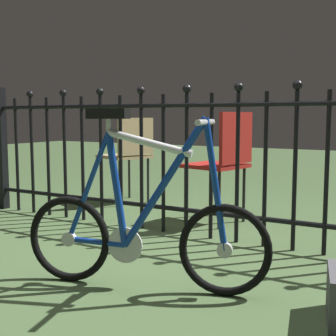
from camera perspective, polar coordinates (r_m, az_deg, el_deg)
The scene contains 5 objects.
ground_plane at distance 2.67m, azimuth -5.07°, elevation -12.17°, with size 20.00×20.00×0.00m, color #435B35.
iron_fence at distance 3.28m, azimuth 1.98°, elevation 1.38°, with size 4.03×0.07×1.11m.
bicycle at distance 2.29m, azimuth -3.12°, elevation -7.21°, with size 1.21×0.47×0.89m.
chair_red at distance 3.65m, azimuth 6.91°, elevation 1.37°, with size 0.50×0.50×0.88m.
chair_tan at distance 4.52m, azimuth -4.84°, elevation 2.12°, with size 0.54×0.54×0.84m.
Camera 1 is at (1.48, -2.06, 0.85)m, focal length 49.42 mm.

